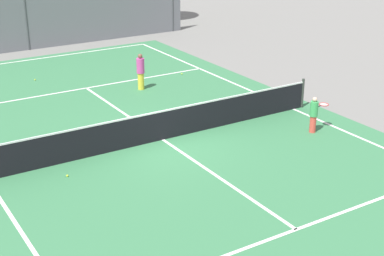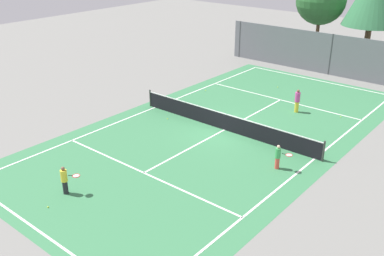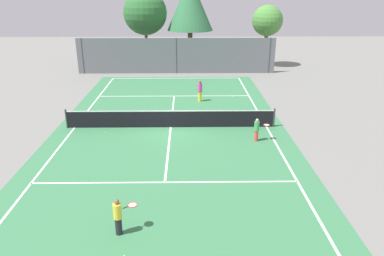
% 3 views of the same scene
% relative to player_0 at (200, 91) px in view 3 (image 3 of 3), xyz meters
% --- Properties ---
extents(ground_plane, '(80.00, 80.00, 0.00)m').
position_rel_player_0_xyz_m(ground_plane, '(-1.84, -5.09, -0.76)').
color(ground_plane, slate).
extents(court_surface, '(13.00, 25.00, 0.01)m').
position_rel_player_0_xyz_m(court_surface, '(-1.84, -5.09, -0.75)').
color(court_surface, '#387A4C').
rests_on(court_surface, ground_plane).
extents(tennis_net, '(11.90, 0.10, 1.10)m').
position_rel_player_0_xyz_m(tennis_net, '(-1.84, -5.09, -0.25)').
color(tennis_net, '#333833').
rests_on(tennis_net, ground_plane).
extents(perimeter_fence, '(18.00, 0.12, 3.20)m').
position_rel_player_0_xyz_m(perimeter_fence, '(-1.84, 8.91, 0.84)').
color(perimeter_fence, slate).
rests_on(perimeter_fence, ground_plane).
extents(tree_0, '(2.94, 2.94, 5.89)m').
position_rel_player_0_xyz_m(tree_0, '(6.89, 11.96, 3.62)').
color(tree_0, brown).
rests_on(tree_0, ground_plane).
extents(tree_1, '(4.50, 4.50, 8.43)m').
position_rel_player_0_xyz_m(tree_1, '(-0.55, 12.94, 5.14)').
color(tree_1, brown).
rests_on(tree_1, ground_plane).
extents(tree_2, '(4.26, 4.26, 7.21)m').
position_rel_player_0_xyz_m(tree_2, '(-4.95, 13.01, 4.31)').
color(tree_2, brown).
rests_on(tree_2, ground_plane).
extents(player_0, '(0.32, 0.32, 1.48)m').
position_rel_player_0_xyz_m(player_0, '(0.00, 0.00, 0.00)').
color(player_0, yellow).
rests_on(player_0, ground_plane).
extents(player_1, '(0.85, 0.42, 1.22)m').
position_rel_player_0_xyz_m(player_1, '(2.72, -7.13, -0.12)').
color(player_1, '#E54C3F').
rests_on(player_1, ground_plane).
extents(player_2, '(0.81, 0.68, 1.30)m').
position_rel_player_0_xyz_m(player_2, '(-3.13, -14.84, -0.08)').
color(player_2, '#232328').
rests_on(player_2, ground_plane).
extents(tennis_ball_0, '(0.07, 0.07, 0.07)m').
position_rel_player_0_xyz_m(tennis_ball_0, '(2.49, 0.95, -0.72)').
color(tennis_ball_0, '#CCE533').
rests_on(tennis_ball_0, ground_plane).
extents(tennis_ball_1, '(0.07, 0.07, 0.07)m').
position_rel_player_0_xyz_m(tennis_ball_1, '(-1.69, -3.37, -0.72)').
color(tennis_ball_1, '#CCE533').
rests_on(tennis_ball_1, ground_plane).
extents(tennis_ball_2, '(0.07, 0.07, 0.07)m').
position_rel_player_0_xyz_m(tennis_ball_2, '(-6.86, -0.45, -0.72)').
color(tennis_ball_2, '#CCE533').
rests_on(tennis_ball_2, ground_plane).
extents(tennis_ball_3, '(0.07, 0.07, 0.07)m').
position_rel_player_0_xyz_m(tennis_ball_3, '(-3.28, 3.48, -0.72)').
color(tennis_ball_3, '#CCE533').
rests_on(tennis_ball_3, ground_plane).
extents(tennis_ball_4, '(0.07, 0.07, 0.07)m').
position_rel_player_0_xyz_m(tennis_ball_4, '(-5.40, -6.01, -0.72)').
color(tennis_ball_4, '#CCE533').
rests_on(tennis_ball_4, ground_plane).
extents(tennis_ball_5, '(0.07, 0.07, 0.07)m').
position_rel_player_0_xyz_m(tennis_ball_5, '(-2.81, -15.98, -0.72)').
color(tennis_ball_5, '#CCE533').
rests_on(tennis_ball_5, ground_plane).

